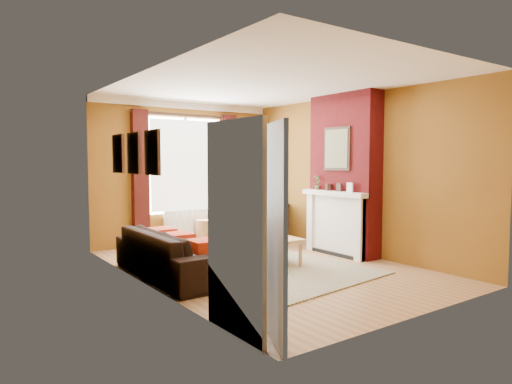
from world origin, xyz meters
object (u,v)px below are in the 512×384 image
floor_lamp (256,175)px  wicker_stool (205,231)px  sofa (173,253)px  armchair (255,223)px  coffee_table (265,238)px

floor_lamp → wicker_stool: bearing=167.9°
sofa → armchair: (2.56, 1.60, 0.05)m
coffee_table → armchair: bearing=62.2°
wicker_stool → floor_lamp: (1.10, -0.23, 1.11)m
sofa → floor_lamp: bearing=-55.8°
armchair → wicker_stool: (-0.88, 0.51, -0.15)m
sofa → coffee_table: sofa is taller
coffee_table → floor_lamp: size_ratio=0.80×
sofa → wicker_stool: bearing=-38.3°
coffee_table → wicker_stool: (0.08, 2.14, -0.17)m
sofa → wicker_stool: 2.70m
sofa → coffee_table: 1.60m
wicker_stool → floor_lamp: bearing=-12.1°
wicker_stool → floor_lamp: floor_lamp is taller
coffee_table → sofa: bearing=-178.4°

